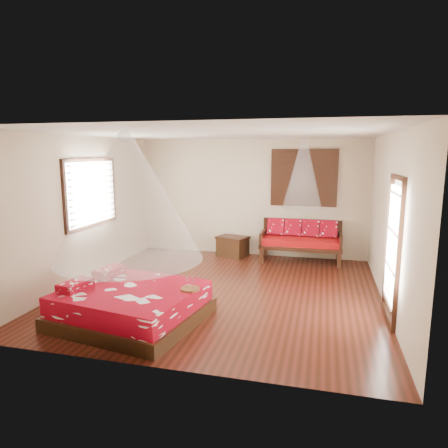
{
  "coord_description": "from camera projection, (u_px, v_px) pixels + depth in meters",
  "views": [
    {
      "loc": [
        1.7,
        -6.72,
        2.48
      ],
      "look_at": [
        -0.1,
        0.45,
        1.15
      ],
      "focal_mm": 32.0,
      "sensor_mm": 36.0,
      "label": 1
    }
  ],
  "objects": [
    {
      "name": "storage_chest",
      "position": [
        233.0,
        246.0,
        9.65
      ],
      "size": [
        0.84,
        0.72,
        0.49
      ],
      "rotation": [
        0.0,
        0.0,
        -0.34
      ],
      "color": "black",
      "rests_on": "floor"
    },
    {
      "name": "mosquito_net_main",
      "position": [
        127.0,
        197.0,
        5.65
      ],
      "size": [
        2.13,
        2.13,
        1.8
      ],
      "primitive_type": "cone",
      "color": "white",
      "rests_on": "ceiling"
    },
    {
      "name": "glazed_door",
      "position": [
        393.0,
        250.0,
        5.85
      ],
      "size": [
        0.08,
        1.02,
        2.16
      ],
      "color": "black",
      "rests_on": "floor"
    },
    {
      "name": "daybed",
      "position": [
        301.0,
        239.0,
        9.14
      ],
      "size": [
        1.81,
        0.81,
        0.95
      ],
      "color": "black",
      "rests_on": "floor"
    },
    {
      "name": "bed",
      "position": [
        131.0,
        304.0,
        5.93
      ],
      "size": [
        2.22,
        2.07,
        0.63
      ],
      "rotation": [
        0.0,
        0.0,
        -0.17
      ],
      "color": "black",
      "rests_on": "floor"
    },
    {
      "name": "mosquito_net_daybed",
      "position": [
        303.0,
        175.0,
        8.76
      ],
      "size": [
        0.87,
        0.87,
        1.5
      ],
      "primitive_type": "cone",
      "color": "white",
      "rests_on": "ceiling"
    },
    {
      "name": "shutter_panel",
      "position": [
        304.0,
        178.0,
        9.22
      ],
      "size": [
        1.52,
        0.06,
        1.32
      ],
      "color": "black",
      "rests_on": "wall_back"
    },
    {
      "name": "room",
      "position": [
        223.0,
        215.0,
        7.01
      ],
      "size": [
        5.54,
        5.54,
        2.84
      ],
      "color": "#33140B",
      "rests_on": "ground"
    },
    {
      "name": "wine_tray",
      "position": [
        190.0,
        286.0,
        5.81
      ],
      "size": [
        0.28,
        0.28,
        0.22
      ],
      "rotation": [
        0.0,
        0.0,
        -0.09
      ],
      "color": "brown",
      "rests_on": "bed"
    },
    {
      "name": "window_left",
      "position": [
        92.0,
        193.0,
        7.8
      ],
      "size": [
        0.1,
        1.74,
        1.34
      ],
      "color": "black",
      "rests_on": "wall_left"
    }
  ]
}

